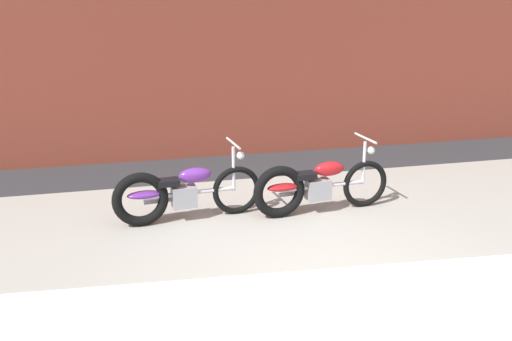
{
  "coord_description": "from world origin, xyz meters",
  "views": [
    {
      "loc": [
        -1.87,
        -4.73,
        2.82
      ],
      "look_at": [
        -0.36,
        1.61,
        0.75
      ],
      "focal_mm": 37.67,
      "sensor_mm": 36.0,
      "label": 1
    }
  ],
  "objects": [
    {
      "name": "motorcycle_red",
      "position": [
        0.5,
        1.84,
        0.4
      ],
      "size": [
        2.01,
        0.58,
        1.03
      ],
      "rotation": [
        0.0,
        0.0,
        0.08
      ],
      "color": "black",
      "rests_on": "ground"
    },
    {
      "name": "ground_plane",
      "position": [
        0.0,
        0.0,
        0.0
      ],
      "size": [
        80.0,
        80.0,
        0.0
      ],
      "primitive_type": "plane",
      "color": "#2D2D30"
    },
    {
      "name": "motorcycle_purple",
      "position": [
        -1.33,
        1.98,
        0.4
      ],
      "size": [
        2.01,
        0.58,
        1.03
      ],
      "rotation": [
        0.0,
        0.0,
        0.1
      ],
      "color": "black",
      "rests_on": "ground"
    },
    {
      "name": "sidewalk_slab",
      "position": [
        0.0,
        1.75,
        0.0
      ],
      "size": [
        36.0,
        3.5,
        0.01
      ],
      "primitive_type": "cube",
      "color": "#9E998E",
      "rests_on": "ground"
    }
  ]
}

